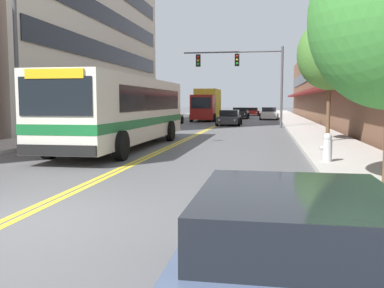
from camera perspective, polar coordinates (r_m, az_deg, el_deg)
The scene contains 18 objects.
ground_plane at distance 43.47m, azimuth 4.48°, elevation 3.03°, with size 240.00×240.00×0.00m, color #565659.
sidewalk_left at distance 44.67m, azimuth -4.43°, elevation 3.19°, with size 2.87×106.00×0.14m.
sidewalk_right at distance 43.36m, azimuth 13.65°, elevation 2.98°, with size 2.87×106.00×0.14m.
centre_line at distance 43.47m, azimuth 4.48°, elevation 3.04°, with size 0.34×106.00×0.01m.
storefront_row_right at distance 44.11m, azimuth 21.20°, elevation 7.98°, with size 9.10×68.00×8.11m.
city_bus at distance 18.60m, azimuth -9.01°, elevation 4.70°, with size 2.87×12.02×2.93m.
car_champagne_parked_left_near at distance 37.57m, azimuth -3.06°, elevation 3.58°, with size 1.99×4.26×1.33m.
car_navy_parked_left_mid at distance 31.25m, azimuth -5.67°, elevation 3.23°, with size 2.00×4.43×1.42m.
car_slate_blue_parked_right_foreground at distance 3.80m, azimuth 13.74°, elevation -15.54°, with size 2.19×4.76×1.17m.
car_white_parked_right_mid at distance 48.92m, azimuth 10.21°, elevation 4.00°, with size 2.04×4.72×1.36m.
car_red_moving_lead at distance 63.76m, azimuth 8.06°, elevation 4.29°, with size 2.02×4.33×1.15m.
car_charcoal_moving_second at distance 51.35m, azimuth 6.43°, elevation 4.09°, with size 2.10×4.28×1.31m.
car_dark_grey_moving_third at distance 36.24m, azimuth 4.99°, elevation 3.46°, with size 2.00×4.45×1.27m.
box_truck at distance 44.73m, azimuth 1.98°, elevation 5.26°, with size 2.54×7.51×3.29m.
traffic_signal_mast at distance 33.20m, azimuth 7.22°, elevation 9.81°, with size 7.59×0.38×6.08m.
street_lamp_left_near at distance 17.93m, azimuth -21.75°, elevation 15.45°, with size 2.27×0.28×8.70m.
street_tree_right_mid at distance 20.86m, azimuth 17.93°, elevation 11.32°, with size 2.97×2.97×5.61m.
fire_hydrant at distance 13.54m, azimuth 17.59°, elevation -0.43°, with size 0.36×0.28×0.86m.
Camera 1 is at (4.13, -6.23, 1.93)m, focal length 40.00 mm.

